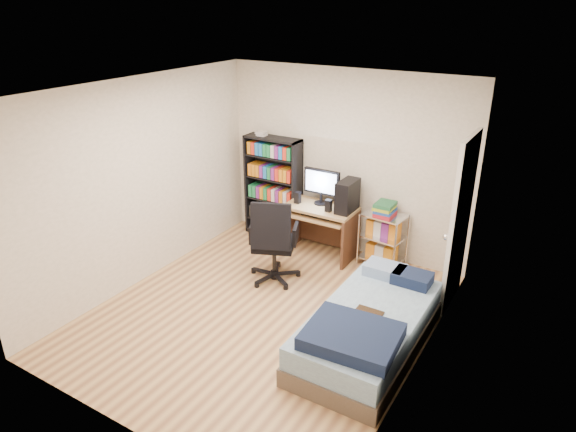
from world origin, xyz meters
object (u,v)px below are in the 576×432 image
Objects in this scene: media_shelf at (273,186)px; bed at (368,328)px; office_chair at (274,255)px; computer_desk at (329,211)px.

media_shelf is 0.80× the size of bed.
office_chair is (0.74, -1.15, -0.42)m from media_shelf.
office_chair is (-0.26, -0.98, -0.29)m from computer_desk.
office_chair is at bearing -104.64° from computer_desk.
media_shelf reaches higher than office_chair.
computer_desk is at bearing -9.74° from media_shelf.
computer_desk is at bearing 52.22° from office_chair.
media_shelf is at bearing 141.55° from bed.
computer_desk is 1.05m from office_chair.
media_shelf is at bearing 99.67° from office_chair.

